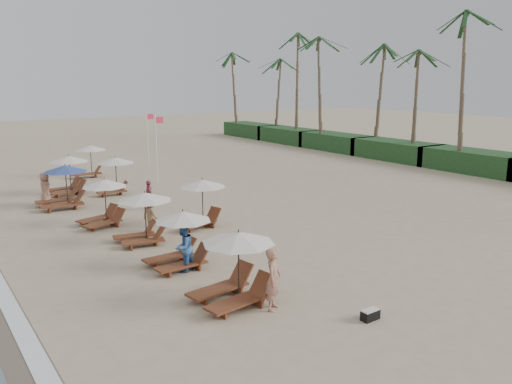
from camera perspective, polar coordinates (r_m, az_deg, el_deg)
ground at (r=21.82m, az=5.57°, el=-6.04°), size 160.00×160.00×0.00m
shrub_hedge at (r=46.98m, az=15.05°, el=4.40°), size 3.20×53.00×1.60m
palm_row at (r=47.23m, az=14.74°, el=15.54°), size 7.00×52.00×12.30m
lounger_station_0 at (r=16.26m, az=-2.70°, el=-8.48°), size 2.73×2.29×2.23m
lounger_station_1 at (r=19.47m, az=-8.51°, el=-5.26°), size 2.49×2.10×2.08m
lounger_station_2 at (r=22.50m, az=-12.36°, el=-2.54°), size 2.50×2.30×2.17m
lounger_station_3 at (r=25.72m, az=-16.49°, el=-1.14°), size 2.45×2.19×2.20m
lounger_station_4 at (r=30.02m, az=-20.43°, el=0.38°), size 2.81×2.34×2.29m
lounger_station_5 at (r=33.49m, az=-19.96°, el=1.72°), size 2.67×2.34×2.30m
inland_station_0 at (r=24.45m, az=-6.08°, el=-0.72°), size 2.72×2.24×2.22m
inland_station_1 at (r=32.46m, az=-15.18°, el=2.32°), size 2.52×2.24×2.22m
inland_station_2 at (r=38.90m, az=-17.79°, el=3.45°), size 2.83×2.24×2.22m
beachgoer_near at (r=15.84m, az=1.90°, el=-9.46°), size 0.83×0.80×1.91m
beachgoer_mid_a at (r=19.04m, az=-7.91°, el=-5.98°), size 1.11×1.05×1.81m
beachgoer_mid_b at (r=24.27m, az=-11.36°, el=-2.49°), size 0.85×1.11×1.51m
beachgoer_far_a at (r=28.39m, az=-11.57°, el=-0.30°), size 0.64×1.00×1.58m
beachgoer_far_b at (r=31.07m, az=-21.96°, el=0.36°), size 0.74×0.99×1.84m
duffel_bag at (r=15.84m, az=12.32°, el=-12.89°), size 0.57×0.30×0.31m
flag_pole_near at (r=34.98m, az=-10.75°, el=4.97°), size 0.59×0.08×4.61m
flag_pole_far at (r=41.05m, az=-11.68°, el=5.84°), size 0.60×0.08×4.44m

